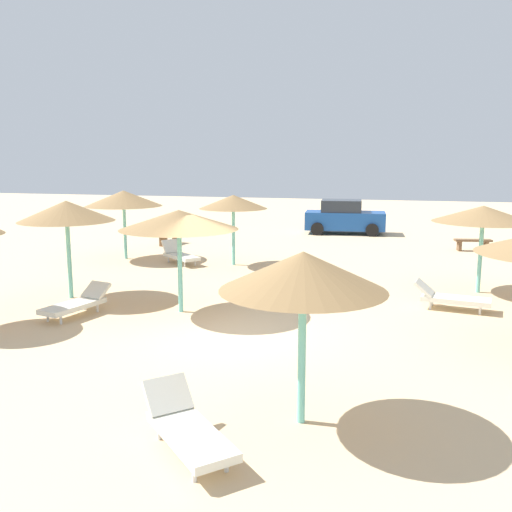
{
  "coord_description": "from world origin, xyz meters",
  "views": [
    {
      "loc": [
        3.67,
        -11.8,
        3.93
      ],
      "look_at": [
        0.0,
        3.0,
        1.2
      ],
      "focal_mm": 39.32,
      "sensor_mm": 36.0,
      "label": 1
    }
  ],
  "objects_px": {
    "lounger_1": "(77,303)",
    "bench_0": "(473,243)",
    "parasol_7": "(179,220)",
    "lounger_6": "(180,255)",
    "parasol_4": "(303,272)",
    "parasol_1": "(66,211)",
    "lounger_2": "(450,298)",
    "parasol_6": "(233,202)",
    "bench_1": "(170,237)",
    "parasol_2": "(483,214)",
    "lounger_4": "(187,428)",
    "parasol_8": "(124,198)",
    "parked_car": "(344,218)"
  },
  "relations": [
    {
      "from": "lounger_1",
      "to": "bench_0",
      "type": "distance_m",
      "value": 16.64
    },
    {
      "from": "parasol_7",
      "to": "lounger_6",
      "type": "xyz_separation_m",
      "value": [
        -2.45,
        6.12,
        -2.03
      ]
    },
    {
      "from": "parasol_4",
      "to": "parasol_1",
      "type": "bearing_deg",
      "value": 142.12
    },
    {
      "from": "parasol_4",
      "to": "lounger_2",
      "type": "distance_m",
      "value": 7.86
    },
    {
      "from": "parasol_6",
      "to": "lounger_1",
      "type": "relative_size",
      "value": 1.28
    },
    {
      "from": "parasol_6",
      "to": "bench_1",
      "type": "xyz_separation_m",
      "value": [
        -4.09,
        3.84,
        -1.95
      ]
    },
    {
      "from": "parasol_2",
      "to": "lounger_6",
      "type": "bearing_deg",
      "value": 168.33
    },
    {
      "from": "parasol_2",
      "to": "lounger_4",
      "type": "xyz_separation_m",
      "value": [
        -5.05,
        -10.44,
        -1.97
      ]
    },
    {
      "from": "parasol_4",
      "to": "lounger_4",
      "type": "height_order",
      "value": "parasol_4"
    },
    {
      "from": "parasol_8",
      "to": "lounger_2",
      "type": "bearing_deg",
      "value": -21.99
    },
    {
      "from": "parasol_6",
      "to": "parasol_7",
      "type": "relative_size",
      "value": 0.86
    },
    {
      "from": "parasol_8",
      "to": "parked_car",
      "type": "height_order",
      "value": "parasol_8"
    },
    {
      "from": "bench_0",
      "to": "bench_1",
      "type": "relative_size",
      "value": 1.0
    },
    {
      "from": "parasol_2",
      "to": "bench_0",
      "type": "distance_m",
      "value": 7.94
    },
    {
      "from": "parasol_4",
      "to": "lounger_2",
      "type": "xyz_separation_m",
      "value": [
        2.73,
        7.1,
        -1.98
      ]
    },
    {
      "from": "parasol_2",
      "to": "parasol_6",
      "type": "bearing_deg",
      "value": 164.08
    },
    {
      "from": "lounger_1",
      "to": "lounger_2",
      "type": "bearing_deg",
      "value": 17.22
    },
    {
      "from": "parasol_6",
      "to": "parked_car",
      "type": "height_order",
      "value": "parasol_6"
    },
    {
      "from": "lounger_4",
      "to": "lounger_6",
      "type": "height_order",
      "value": "lounger_6"
    },
    {
      "from": "parasol_8",
      "to": "lounger_4",
      "type": "bearing_deg",
      "value": -60.07
    },
    {
      "from": "parasol_4",
      "to": "parasol_6",
      "type": "distance_m",
      "value": 12.38
    },
    {
      "from": "lounger_4",
      "to": "bench_1",
      "type": "relative_size",
      "value": 1.16
    },
    {
      "from": "parasol_4",
      "to": "bench_0",
      "type": "height_order",
      "value": "parasol_4"
    },
    {
      "from": "parasol_1",
      "to": "bench_0",
      "type": "relative_size",
      "value": 1.77
    },
    {
      "from": "parasol_1",
      "to": "parked_car",
      "type": "height_order",
      "value": "parasol_1"
    },
    {
      "from": "parasol_4",
      "to": "parasol_8",
      "type": "xyz_separation_m",
      "value": [
        -8.82,
        11.76,
        0.03
      ]
    },
    {
      "from": "lounger_4",
      "to": "lounger_6",
      "type": "relative_size",
      "value": 0.98
    },
    {
      "from": "lounger_1",
      "to": "lounger_4",
      "type": "bearing_deg",
      "value": -47.63
    },
    {
      "from": "lounger_1",
      "to": "bench_0",
      "type": "height_order",
      "value": "lounger_1"
    },
    {
      "from": "parasol_6",
      "to": "bench_0",
      "type": "xyz_separation_m",
      "value": [
        8.88,
        5.35,
        -1.95
      ]
    },
    {
      "from": "lounger_2",
      "to": "bench_0",
      "type": "distance_m",
      "value": 9.97
    },
    {
      "from": "parasol_6",
      "to": "lounger_4",
      "type": "relative_size",
      "value": 1.43
    },
    {
      "from": "parasol_2",
      "to": "lounger_4",
      "type": "height_order",
      "value": "parasol_2"
    },
    {
      "from": "lounger_1",
      "to": "bench_0",
      "type": "relative_size",
      "value": 1.29
    },
    {
      "from": "parasol_4",
      "to": "parasol_2",
      "type": "bearing_deg",
      "value": 68.27
    },
    {
      "from": "lounger_2",
      "to": "bench_0",
      "type": "xyz_separation_m",
      "value": [
        1.75,
        9.82,
        0.03
      ]
    },
    {
      "from": "lounger_1",
      "to": "lounger_6",
      "type": "distance_m",
      "value": 7.06
    },
    {
      "from": "parasol_8",
      "to": "bench_0",
      "type": "relative_size",
      "value": 1.89
    },
    {
      "from": "lounger_2",
      "to": "parasol_1",
      "type": "bearing_deg",
      "value": -172.9
    },
    {
      "from": "parasol_1",
      "to": "parasol_6",
      "type": "distance_m",
      "value": 6.52
    },
    {
      "from": "parasol_2",
      "to": "lounger_1",
      "type": "distance_m",
      "value": 11.38
    },
    {
      "from": "parasol_1",
      "to": "parasol_6",
      "type": "xyz_separation_m",
      "value": [
        3.08,
        5.74,
        -0.14
      ]
    },
    {
      "from": "bench_1",
      "to": "parked_car",
      "type": "bearing_deg",
      "value": 37.73
    },
    {
      "from": "bench_0",
      "to": "bench_1",
      "type": "height_order",
      "value": "same"
    },
    {
      "from": "parasol_7",
      "to": "lounger_4",
      "type": "bearing_deg",
      "value": -67.87
    },
    {
      "from": "parasol_7",
      "to": "parasol_2",
      "type": "bearing_deg",
      "value": 27.76
    },
    {
      "from": "parasol_1",
      "to": "parasol_4",
      "type": "xyz_separation_m",
      "value": [
        7.49,
        -5.83,
        -0.14
      ]
    },
    {
      "from": "parasol_8",
      "to": "bench_0",
      "type": "bearing_deg",
      "value": 21.22
    },
    {
      "from": "parasol_2",
      "to": "parasol_4",
      "type": "relative_size",
      "value": 1.09
    },
    {
      "from": "lounger_2",
      "to": "bench_0",
      "type": "relative_size",
      "value": 1.28
    }
  ]
}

